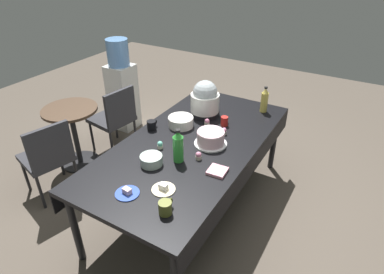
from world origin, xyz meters
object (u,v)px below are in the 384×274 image
coffee_mug_black (152,125)px  round_cafe_table (73,126)px  cupcake_rose (194,95)px  maroon_chair_left (48,155)px  dessert_plate_coral (209,101)px  slow_cooker (205,99)px  soda_bottle_lime_soda (178,147)px  cupcake_vanilla (160,145)px  cupcake_lemon (224,131)px  coffee_mug_red (225,121)px  dessert_plate_cream (163,188)px  coffee_mug_olive (165,207)px  glass_salad_bowl (151,160)px  frosted_layer_cake (211,138)px  ceramic_snack_bowl (181,122)px  cupcake_berry (198,156)px  potluck_table (192,148)px  soda_bottle_ginger_ale (264,100)px  maroon_chair_right (115,116)px  cupcake_mint (197,103)px  cupcake_cocoa (207,122)px  water_cooler (122,88)px

coffee_mug_black → round_cafe_table: (-0.05, 1.08, -0.30)m
cupcake_rose → maroon_chair_left: maroon_chair_left is taller
round_cafe_table → dessert_plate_coral: bearing=-55.3°
slow_cooker → soda_bottle_lime_soda: bearing=-165.9°
cupcake_vanilla → cupcake_lemon: same height
cupcake_rose → coffee_mug_red: 0.70m
soda_bottle_lime_soda → dessert_plate_cream: bearing=-164.2°
coffee_mug_olive → maroon_chair_left: (0.28, 1.60, -0.31)m
glass_salad_bowl → cupcake_rose: (1.28, 0.34, -0.01)m
frosted_layer_cake → coffee_mug_black: frosted_layer_cake is taller
cupcake_vanilla → maroon_chair_left: 1.21m
slow_cooker → cupcake_lemon: size_ratio=5.43×
dessert_plate_cream → coffee_mug_red: coffee_mug_red is taller
soda_bottle_lime_soda → ceramic_snack_bowl: bearing=30.3°
dessert_plate_cream → cupcake_berry: bearing=-3.4°
potluck_table → soda_bottle_ginger_ale: bearing=-20.6°
frosted_layer_cake → glass_salad_bowl: 0.57m
maroon_chair_right → cupcake_vanilla: bearing=-119.0°
glass_salad_bowl → dessert_plate_coral: size_ratio=1.02×
potluck_table → maroon_chair_left: (-0.57, 1.30, -0.20)m
dessert_plate_cream → coffee_mug_olive: (-0.18, -0.14, 0.03)m
ceramic_snack_bowl → cupcake_mint: (0.48, 0.09, -0.02)m
dessert_plate_cream → maroon_chair_right: maroon_chair_right is taller
soda_bottle_lime_soda → coffee_mug_black: (0.31, 0.50, -0.09)m
slow_cooker → glass_salad_bowl: (-0.98, -0.05, -0.13)m
maroon_chair_left → ceramic_snack_bowl: bearing=-54.3°
dessert_plate_cream → cupcake_cocoa: bearing=10.4°
cupcake_lemon → round_cafe_table: cupcake_lemon is taller
dessert_plate_coral → cupcake_rose: (0.00, 0.18, 0.02)m
frosted_layer_cake → ceramic_snack_bowl: (0.14, 0.40, -0.01)m
potluck_table → dessert_plate_cream: 0.69m
frosted_layer_cake → cupcake_berry: size_ratio=4.31×
cupcake_vanilla → cupcake_lemon: (0.49, -0.37, 0.00)m
maroon_chair_right → round_cafe_table: bearing=153.0°
water_cooler → coffee_mug_black: bearing=-127.6°
potluck_table → ceramic_snack_bowl: ceramic_snack_bowl is taller
coffee_mug_olive → maroon_chair_left: maroon_chair_left is taller
slow_cooker → water_cooler: 1.57m
coffee_mug_olive → dessert_plate_cream: bearing=38.3°
glass_salad_bowl → cupcake_lemon: bearing=-22.4°
frosted_layer_cake → water_cooler: bearing=64.1°
cupcake_rose → coffee_mug_olive: bearing=-155.8°
frosted_layer_cake → coffee_mug_olive: frosted_layer_cake is taller
cupcake_mint → coffee_mug_olive: size_ratio=0.52×
cupcake_lemon → soda_bottle_lime_soda: (-0.57, 0.14, 0.10)m
soda_bottle_ginger_ale → round_cafe_table: (-0.95, 1.86, -0.38)m
ceramic_snack_bowl → maroon_chair_left: bearing=125.7°
coffee_mug_red → frosted_layer_cake: bearing=-173.4°
dessert_plate_cream → cupcake_rose: (1.49, 0.61, 0.02)m
round_cafe_table → slow_cooker: bearing=-67.2°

